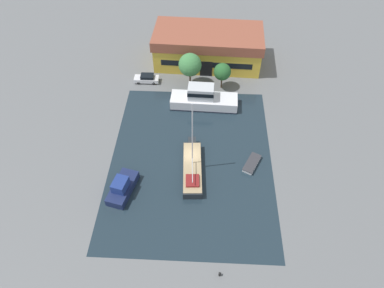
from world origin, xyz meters
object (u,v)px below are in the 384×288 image
object	(u,v)px
quay_tree_by_water	(190,65)
sailboat_moored	(192,168)
cabin_boat	(122,187)
parked_car	(147,78)
quay_tree_near_building	(222,72)
warehouse_building	(208,47)
motor_cruiser	(203,99)
small_dinghy	(252,164)

from	to	relation	value
quay_tree_by_water	sailboat_moored	size ratio (longest dim) A/B	0.52
cabin_boat	parked_car	bearing A→B (deg)	103.73
quay_tree_near_building	parked_car	world-z (taller)	quay_tree_near_building
quay_tree_by_water	parked_car	size ratio (longest dim) A/B	1.44
parked_car	sailboat_moored	distance (m)	23.54
warehouse_building	motor_cruiser	bearing A→B (deg)	-89.95
motor_cruiser	parked_car	bearing A→B (deg)	62.11
motor_cruiser	cabin_boat	xyz separation A→B (m)	(-11.15, -19.19, -0.56)
quay_tree_near_building	small_dinghy	xyz separation A→B (m)	(4.56, -18.69, -3.34)
warehouse_building	cabin_boat	size ratio (longest dim) A/B	3.33
sailboat_moored	motor_cruiser	size ratio (longest dim) A/B	1.08
warehouse_building	quay_tree_by_water	world-z (taller)	quay_tree_by_water
parked_car	warehouse_building	bearing A→B (deg)	-57.77
quay_tree_by_water	motor_cruiser	xyz separation A→B (m)	(2.62, -5.76, -3.11)
sailboat_moored	parked_car	bearing A→B (deg)	111.62
quay_tree_by_water	motor_cruiser	size ratio (longest dim) A/B	0.56
sailboat_moored	cabin_boat	distance (m)	10.77
small_dinghy	cabin_boat	xyz separation A→B (m)	(-19.08, -5.80, 0.67)
parked_car	sailboat_moored	world-z (taller)	sailboat_moored
small_dinghy	motor_cruiser	bearing A→B (deg)	147.21
small_dinghy	cabin_boat	size ratio (longest dim) A/B	0.66
cabin_boat	sailboat_moored	bearing A→B (deg)	36.78
quay_tree_by_water	cabin_boat	bearing A→B (deg)	-108.88
cabin_boat	quay_tree_by_water	bearing A→B (deg)	85.00
sailboat_moored	quay_tree_by_water	bearing A→B (deg)	90.70
quay_tree_by_water	warehouse_building	bearing A→B (deg)	68.44
small_dinghy	warehouse_building	bearing A→B (deg)	131.71
motor_cruiser	quay_tree_near_building	bearing A→B (deg)	-30.34
parked_car	motor_cruiser	distance (m)	12.82
motor_cruiser	sailboat_moored	bearing A→B (deg)	177.35
quay_tree_near_building	small_dinghy	bearing A→B (deg)	-76.30
parked_car	small_dinghy	xyz separation A→B (m)	(19.01, -19.77, -0.49)
parked_car	motor_cruiser	bearing A→B (deg)	-120.30
quay_tree_near_building	quay_tree_by_water	xyz separation A→B (m)	(-5.99, 0.46, 1.01)
warehouse_building	sailboat_moored	size ratio (longest dim) A/B	1.66
quay_tree_by_water	parked_car	distance (m)	9.32
parked_car	small_dinghy	world-z (taller)	parked_car
quay_tree_near_building	motor_cruiser	xyz separation A→B (m)	(-3.37, -5.30, -2.10)
cabin_boat	quay_tree_near_building	bearing A→B (deg)	73.23
warehouse_building	parked_car	world-z (taller)	warehouse_building
motor_cruiser	small_dinghy	xyz separation A→B (m)	(7.92, -13.39, -1.24)
quay_tree_near_building	small_dinghy	size ratio (longest dim) A/B	1.22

